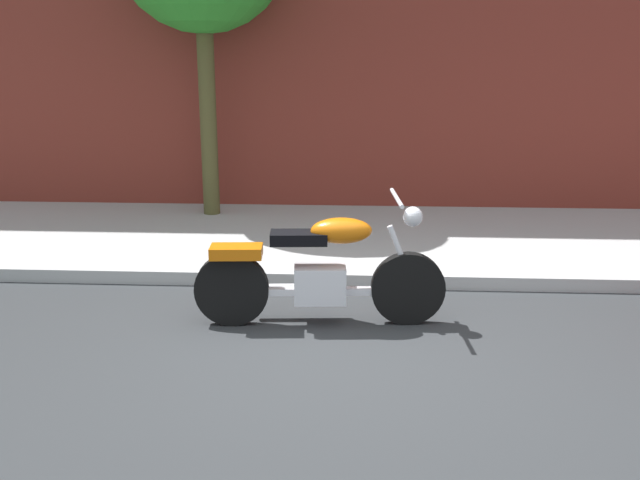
# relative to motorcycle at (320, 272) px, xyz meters

# --- Properties ---
(ground_plane) EXTENTS (60.00, 60.00, 0.00)m
(ground_plane) POSITION_rel_motorcycle_xyz_m (0.25, -0.58, -0.47)
(ground_plane) COLOR #303335
(sidewalk) EXTENTS (19.64, 3.25, 0.14)m
(sidewalk) POSITION_rel_motorcycle_xyz_m (0.25, 2.57, -0.40)
(sidewalk) COLOR #B0B0B0
(sidewalk) RESTS_ON ground
(motorcycle) EXTENTS (2.16, 0.70, 1.14)m
(motorcycle) POSITION_rel_motorcycle_xyz_m (0.00, 0.00, 0.00)
(motorcycle) COLOR black
(motorcycle) RESTS_ON ground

